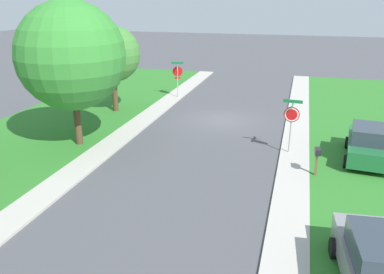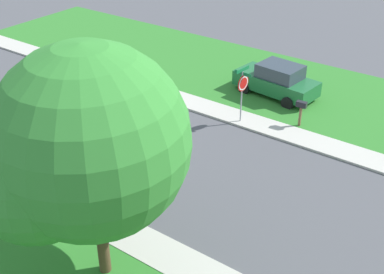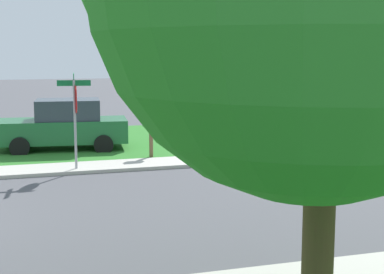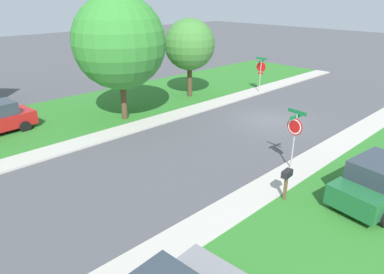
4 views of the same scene
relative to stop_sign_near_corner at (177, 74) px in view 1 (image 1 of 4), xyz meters
name	(u,v)px [view 1 (image 1 of 4)]	position (x,y,z in m)	size (l,w,h in m)	color
ground_plane	(221,120)	(-4.35, 4.87, -1.88)	(120.00, 120.00, 0.00)	#4C4C51
sidewalk_east	(42,197)	(0.35, 16.87, -1.83)	(1.40, 56.00, 0.10)	#B7B2A8
sidewalk_west	(288,232)	(-9.05, 16.87, -1.83)	(1.40, 56.00, 0.10)	#B7B2A8
stop_sign_near_corner	(177,74)	(0.00, 0.00, 0.00)	(0.91, 0.91, 2.77)	#9E9EA3
stop_sign_far_corner	(291,118)	(-8.75, 9.62, 0.01)	(0.92, 0.92, 2.77)	#9E9EA3
car_green_driveway_right	(369,144)	(-12.38, 9.56, -1.00)	(2.38, 4.47, 1.76)	#1E6033
car_grey_near_corner	(381,265)	(-11.45, 19.16, -1.00)	(2.31, 4.44, 1.76)	gray
tree_across_right	(68,58)	(2.25, 11.02, 2.62)	(5.78, 5.38, 7.36)	#4C3823
tree_sidewalk_far	(110,56)	(3.12, 4.66, 1.88)	(3.91, 3.64, 5.70)	#4C3823
mailbox	(317,155)	(-9.99, 12.03, -0.87)	(0.28, 0.50, 1.31)	brown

